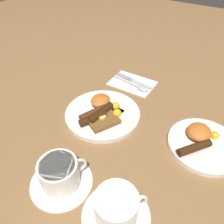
{
  "coord_description": "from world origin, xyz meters",
  "views": [
    {
      "loc": [
        0.46,
        0.32,
        0.51
      ],
      "look_at": [
        -0.01,
        0.03,
        0.03
      ],
      "focal_mm": 35.0,
      "sensor_mm": 36.0,
      "label": 1
    }
  ],
  "objects": [
    {
      "name": "knife",
      "position": [
        -0.24,
        -0.02,
        0.01
      ],
      "size": [
        0.04,
        0.17,
        0.01
      ],
      "rotation": [
        0.0,
        0.0,
        1.44
      ],
      "color": "silver",
      "rests_on": "napkin"
    },
    {
      "name": "teacup_near",
      "position": [
        0.27,
        0.05,
        0.04
      ],
      "size": [
        0.16,
        0.16,
        0.08
      ],
      "color": "white",
      "rests_on": "ground_plane"
    },
    {
      "name": "breakfast_plate_far",
      "position": [
        -0.05,
        0.33,
        0.01
      ],
      "size": [
        0.22,
        0.22,
        0.05
      ],
      "color": "white",
      "rests_on": "ground_plane"
    },
    {
      "name": "ground_plane",
      "position": [
        0.0,
        0.0,
        0.0
      ],
      "size": [
        3.0,
        3.0,
        0.0
      ],
      "primitive_type": "plane",
      "color": "olive"
    },
    {
      "name": "teacup_far",
      "position": [
        0.27,
        0.22,
        0.04
      ],
      "size": [
        0.16,
        0.16,
        0.08
      ],
      "color": "white",
      "rests_on": "ground_plane"
    },
    {
      "name": "napkin",
      "position": [
        -0.23,
        -0.01,
        0.0
      ],
      "size": [
        0.13,
        0.18,
        0.01
      ],
      "primitive_type": "cube",
      "rotation": [
        0.0,
        0.0,
        -0.0
      ],
      "color": "white",
      "rests_on": "ground_plane"
    },
    {
      "name": "breakfast_plate_near",
      "position": [
        0.0,
        0.0,
        0.01
      ],
      "size": [
        0.26,
        0.26,
        0.05
      ],
      "color": "white",
      "rests_on": "ground_plane"
    },
    {
      "name": "spoon",
      "position": [
        -0.21,
        0.04,
        0.01
      ],
      "size": [
        0.04,
        0.17,
        0.01
      ],
      "rotation": [
        0.0,
        0.0,
        1.42
      ],
      "color": "silver",
      "rests_on": "napkin"
    }
  ]
}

